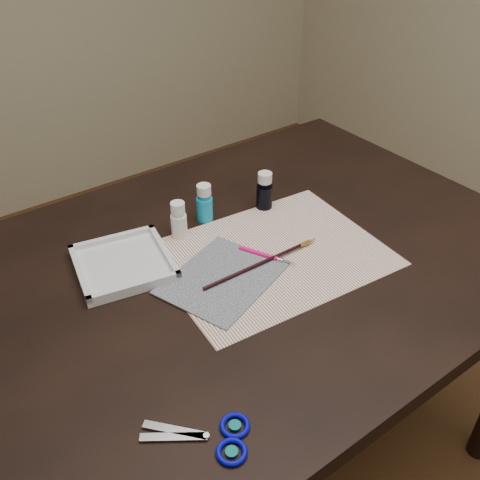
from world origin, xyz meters
TOP-DOWN VIEW (x-y plane):
  - ground at (0.00, 0.00)m, footprint 3.50×3.50m
  - table at (0.00, 0.00)m, footprint 1.30×0.90m
  - paper at (0.06, -0.03)m, footprint 0.50×0.39m
  - canvas at (-0.07, -0.03)m, footprint 0.28×0.25m
  - paint_bottle_white at (-0.06, 0.15)m, footprint 0.04×0.04m
  - paint_bottle_cyan at (0.02, 0.17)m, footprint 0.04×0.04m
  - paint_bottle_navy at (0.17, 0.13)m, footprint 0.05×0.05m
  - paintbrush at (0.03, -0.05)m, footprint 0.30×0.01m
  - craft_knife at (0.05, -0.03)m, footprint 0.07×0.12m
  - scissors at (-0.31, -0.31)m, footprint 0.20×0.18m
  - palette_tray at (-0.21, 0.12)m, footprint 0.22×0.22m

SIDE VIEW (x-z plane):
  - ground at x=0.00m, z-range -0.02..0.00m
  - table at x=0.00m, z-range 0.00..0.75m
  - paper at x=0.06m, z-range 0.75..0.75m
  - canvas at x=-0.07m, z-range 0.75..0.76m
  - scissors at x=-0.31m, z-range 0.75..0.76m
  - craft_knife at x=0.05m, z-range 0.75..0.76m
  - paintbrush at x=0.03m, z-range 0.76..0.76m
  - palette_tray at x=-0.21m, z-range 0.75..0.77m
  - paint_bottle_white at x=-0.06m, z-range 0.75..0.84m
  - paint_bottle_cyan at x=0.02m, z-range 0.75..0.84m
  - paint_bottle_navy at x=0.17m, z-range 0.75..0.84m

